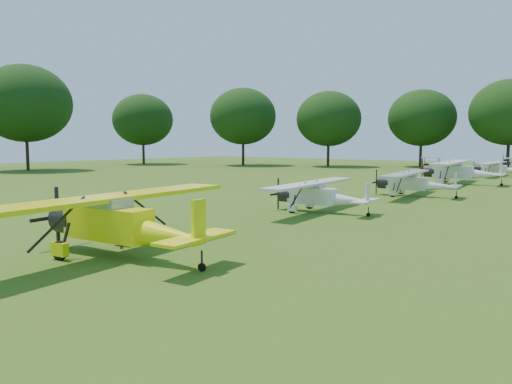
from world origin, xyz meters
The scene contains 8 objects.
ground centered at (0.00, 0.00, 0.00)m, with size 160.00×160.00×0.00m, color #395A16.
tree_belt centered at (3.57, 0.16, 8.03)m, with size 137.36×130.27×14.52m.
aircraft_2 centered at (0.07, -11.38, 1.35)m, with size 7.38×11.74×2.30m.
aircraft_3 centered at (-0.32, 2.46, 1.08)m, with size 5.93×9.43×1.85m.
aircraft_4 centered at (0.70, 13.92, 1.11)m, with size 6.11×9.69×1.90m.
aircraft_5 centered at (0.09, 26.77, 1.36)m, with size 7.47×11.86×2.33m.
aircraft_6 centered at (0.37, 40.17, 1.04)m, with size 5.69×9.04×1.79m.
golf_cart centered at (-8.09, 42.34, 0.69)m, with size 2.61×1.86×2.05m.
Camera 1 is at (14.47, -21.74, 4.02)m, focal length 35.00 mm.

